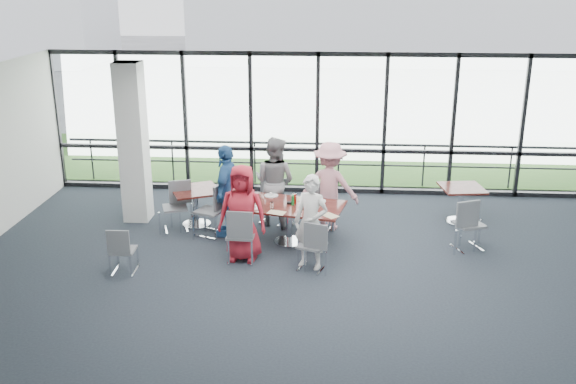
# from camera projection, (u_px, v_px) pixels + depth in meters

# --- Properties ---
(floor) EXTENTS (12.00, 10.00, 0.02)m
(floor) POSITION_uv_depth(u_px,v_px,m) (307.00, 293.00, 10.16)
(floor) COLOR #1F252E
(floor) RESTS_ON ground
(ceiling) EXTENTS (12.00, 10.00, 0.04)m
(ceiling) POSITION_uv_depth(u_px,v_px,m) (309.00, 91.00, 9.13)
(ceiling) COLOR white
(ceiling) RESTS_ON ground
(curtain_wall_back) EXTENTS (12.00, 0.10, 3.20)m
(curtain_wall_back) POSITION_uv_depth(u_px,v_px,m) (317.00, 124.00, 14.37)
(curtain_wall_back) COLOR white
(curtain_wall_back) RESTS_ON ground
(structural_column) EXTENTS (0.50, 0.50, 3.20)m
(structural_column) POSITION_uv_depth(u_px,v_px,m) (133.00, 143.00, 12.72)
(structural_column) COLOR white
(structural_column) RESTS_ON ground
(apron) EXTENTS (80.00, 70.00, 0.02)m
(apron) POSITION_uv_depth(u_px,v_px,m) (321.00, 140.00, 19.61)
(apron) COLOR slate
(apron) RESTS_ON ground
(grass_strip) EXTENTS (80.00, 5.00, 0.01)m
(grass_strip) POSITION_uv_depth(u_px,v_px,m) (320.00, 157.00, 17.71)
(grass_strip) COLOR #305E26
(grass_strip) RESTS_ON ground
(hangar_main) EXTENTS (24.00, 10.00, 6.00)m
(hangar_main) POSITION_uv_depth(u_px,v_px,m) (396.00, 6.00, 39.16)
(hangar_main) COLOR silver
(hangar_main) RESTS_ON ground
(hangar_aux) EXTENTS (10.00, 6.00, 4.00)m
(hangar_aux) POSITION_uv_depth(u_px,v_px,m) (19.00, 26.00, 37.19)
(hangar_aux) COLOR silver
(hangar_aux) RESTS_ON ground
(guard_rail) EXTENTS (12.00, 0.06, 0.06)m
(guard_rail) POSITION_uv_depth(u_px,v_px,m) (317.00, 164.00, 15.29)
(guard_rail) COLOR #2D2D33
(guard_rail) RESTS_ON ground
(main_table) EXTENTS (2.16, 1.48, 0.75)m
(main_table) POSITION_uv_depth(u_px,v_px,m) (289.00, 211.00, 11.84)
(main_table) COLOR #38110E
(main_table) RESTS_ON ground
(side_table_left) EXTENTS (1.19, 1.19, 0.75)m
(side_table_left) POSITION_uv_depth(u_px,v_px,m) (195.00, 195.00, 12.70)
(side_table_left) COLOR #38110E
(side_table_left) RESTS_ON ground
(side_table_right) EXTENTS (0.92, 0.92, 0.75)m
(side_table_right) POSITION_uv_depth(u_px,v_px,m) (462.00, 193.00, 12.84)
(side_table_right) COLOR #38110E
(side_table_right) RESTS_ON ground
(diner_near_left) EXTENTS (0.88, 0.62, 1.72)m
(diner_near_left) POSITION_uv_depth(u_px,v_px,m) (243.00, 213.00, 11.09)
(diner_near_left) COLOR #A81D2B
(diner_near_left) RESTS_ON ground
(diner_near_right) EXTENTS (0.72, 0.64, 1.64)m
(diner_near_right) POSITION_uv_depth(u_px,v_px,m) (311.00, 222.00, 10.78)
(diner_near_right) COLOR silver
(diner_near_right) RESTS_ON ground
(diner_far_left) EXTENTS (1.02, 0.86, 1.80)m
(diner_far_left) POSITION_uv_depth(u_px,v_px,m) (275.00, 181.00, 12.65)
(diner_far_left) COLOR gray
(diner_far_left) RESTS_ON ground
(diner_far_right) EXTENTS (1.23, 0.82, 1.75)m
(diner_far_right) POSITION_uv_depth(u_px,v_px,m) (330.00, 186.00, 12.44)
(diner_far_right) COLOR pink
(diner_far_right) RESTS_ON ground
(diner_end) EXTENTS (0.72, 1.12, 1.78)m
(diner_end) POSITION_uv_depth(u_px,v_px,m) (227.00, 190.00, 12.15)
(diner_end) COLOR #295790
(diner_end) RESTS_ON ground
(chair_main_nl) EXTENTS (0.49, 0.49, 0.96)m
(chair_main_nl) POSITION_uv_depth(u_px,v_px,m) (241.00, 235.00, 11.14)
(chair_main_nl) COLOR slate
(chair_main_nl) RESTS_ON ground
(chair_main_nr) EXTENTS (0.55, 0.55, 0.88)m
(chair_main_nr) POSITION_uv_depth(u_px,v_px,m) (312.00, 245.00, 10.81)
(chair_main_nr) COLOR slate
(chair_main_nr) RESTS_ON ground
(chair_main_fl) EXTENTS (0.62, 0.62, 0.98)m
(chair_main_fl) POSITION_uv_depth(u_px,v_px,m) (274.00, 199.00, 12.89)
(chair_main_fl) COLOR slate
(chair_main_fl) RESTS_ON ground
(chair_main_fr) EXTENTS (0.51, 0.51, 0.86)m
(chair_main_fr) POSITION_uv_depth(u_px,v_px,m) (322.00, 207.00, 12.63)
(chair_main_fr) COLOR slate
(chair_main_fr) RESTS_ON ground
(chair_main_end) EXTENTS (0.62, 0.62, 0.97)m
(chair_main_end) POSITION_uv_depth(u_px,v_px,m) (210.00, 211.00, 12.25)
(chair_main_end) COLOR slate
(chair_main_end) RESTS_ON ground
(chair_spare_la) EXTENTS (0.41, 0.41, 0.81)m
(chair_spare_la) POSITION_uv_depth(u_px,v_px,m) (123.00, 250.00, 10.70)
(chair_spare_la) COLOR slate
(chair_spare_la) RESTS_ON ground
(chair_spare_lb) EXTENTS (0.58, 0.58, 0.94)m
(chair_spare_lb) POSITION_uv_depth(u_px,v_px,m) (175.00, 208.00, 12.48)
(chair_spare_lb) COLOR slate
(chair_spare_lb) RESTS_ON ground
(chair_spare_r) EXTENTS (0.62, 0.62, 0.97)m
(chair_spare_r) POSITION_uv_depth(u_px,v_px,m) (469.00, 224.00, 11.60)
(chair_spare_r) COLOR slate
(chair_spare_r) RESTS_ON ground
(plate_nl) EXTENTS (0.23, 0.23, 0.01)m
(plate_nl) POSITION_uv_depth(u_px,v_px,m) (254.00, 208.00, 11.64)
(plate_nl) COLOR white
(plate_nl) RESTS_ON main_table
(plate_nr) EXTENTS (0.24, 0.24, 0.01)m
(plate_nr) POSITION_uv_depth(u_px,v_px,m) (313.00, 214.00, 11.31)
(plate_nr) COLOR white
(plate_nr) RESTS_ON main_table
(plate_fl) EXTENTS (0.27, 0.27, 0.01)m
(plate_fl) POSITION_uv_depth(u_px,v_px,m) (271.00, 196.00, 12.28)
(plate_fl) COLOR white
(plate_fl) RESTS_ON main_table
(plate_fr) EXTENTS (0.26, 0.26, 0.01)m
(plate_fr) POSITION_uv_depth(u_px,v_px,m) (319.00, 201.00, 11.98)
(plate_fr) COLOR white
(plate_fr) RESTS_ON main_table
(plate_end) EXTENTS (0.26, 0.26, 0.01)m
(plate_end) POSITION_uv_depth(u_px,v_px,m) (244.00, 201.00, 11.99)
(plate_end) COLOR white
(plate_end) RESTS_ON main_table
(tumbler_a) EXTENTS (0.06, 0.06, 0.13)m
(tumbler_a) POSITION_uv_depth(u_px,v_px,m) (272.00, 206.00, 11.58)
(tumbler_a) COLOR white
(tumbler_a) RESTS_ON main_table
(tumbler_b) EXTENTS (0.07, 0.07, 0.15)m
(tumbler_b) POSITION_uv_depth(u_px,v_px,m) (302.00, 205.00, 11.56)
(tumbler_b) COLOR white
(tumbler_b) RESTS_ON main_table
(tumbler_c) EXTENTS (0.08, 0.08, 0.15)m
(tumbler_c) POSITION_uv_depth(u_px,v_px,m) (295.00, 197.00, 11.97)
(tumbler_c) COLOR white
(tumbler_c) RESTS_ON main_table
(tumbler_d) EXTENTS (0.06, 0.06, 0.13)m
(tumbler_d) POSITION_uv_depth(u_px,v_px,m) (252.00, 201.00, 11.81)
(tumbler_d) COLOR white
(tumbler_d) RESTS_ON main_table
(menu_a) EXTENTS (0.36, 0.30, 0.00)m
(menu_a) POSITION_uv_depth(u_px,v_px,m) (277.00, 213.00, 11.41)
(menu_a) COLOR beige
(menu_a) RESTS_ON main_table
(menu_b) EXTENTS (0.35, 0.35, 0.00)m
(menu_b) POSITION_uv_depth(u_px,v_px,m) (330.00, 216.00, 11.27)
(menu_b) COLOR beige
(menu_b) RESTS_ON main_table
(menu_c) EXTENTS (0.35, 0.27, 0.00)m
(menu_c) POSITION_uv_depth(u_px,v_px,m) (303.00, 199.00, 12.11)
(menu_c) COLOR beige
(menu_c) RESTS_ON main_table
(condiment_caddy) EXTENTS (0.10, 0.07, 0.04)m
(condiment_caddy) POSITION_uv_depth(u_px,v_px,m) (290.00, 203.00, 11.85)
(condiment_caddy) COLOR black
(condiment_caddy) RESTS_ON main_table
(ketchup_bottle) EXTENTS (0.06, 0.06, 0.18)m
(ketchup_bottle) POSITION_uv_depth(u_px,v_px,m) (294.00, 199.00, 11.84)
(ketchup_bottle) COLOR #950500
(ketchup_bottle) RESTS_ON main_table
(green_bottle) EXTENTS (0.05, 0.05, 0.20)m
(green_bottle) POSITION_uv_depth(u_px,v_px,m) (293.00, 200.00, 11.76)
(green_bottle) COLOR #157029
(green_bottle) RESTS_ON main_table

